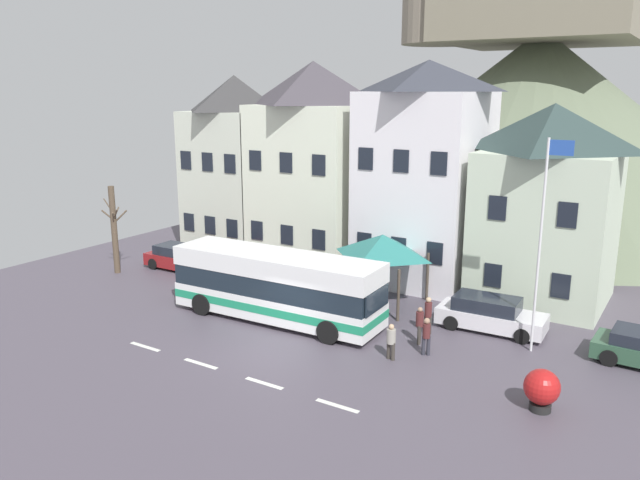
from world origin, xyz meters
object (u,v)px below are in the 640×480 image
object	(u,v)px
bus_shelter	(383,246)
parked_car_00	(490,314)
transit_bus	(277,287)
pedestrian_03	(428,313)
pedestrian_02	(426,335)
parked_car_01	(181,258)
townhouse_03	(547,205)
public_bench	(398,281)
townhouse_02	(425,174)
pedestrian_01	(420,323)
flagpole	(543,234)
bare_tree_00	(114,229)
harbour_buoy	(542,388)
townhouse_01	(313,165)
townhouse_00	(237,165)
pedestrian_00	(391,340)
hilltop_castle	(534,116)

from	to	relation	value
bus_shelter	parked_car_00	size ratio (longest dim) A/B	0.79
transit_bus	pedestrian_03	size ratio (longest dim) A/B	6.11
bus_shelter	pedestrian_03	world-z (taller)	bus_shelter
transit_bus	pedestrian_02	world-z (taller)	transit_bus
bus_shelter	parked_car_01	distance (m)	12.64
townhouse_03	pedestrian_02	world-z (taller)	townhouse_03
parked_car_01	public_bench	bearing A→B (deg)	14.07
townhouse_02	pedestrian_01	distance (m)	10.28
flagpole	bare_tree_00	world-z (taller)	flagpole
bus_shelter	harbour_buoy	world-z (taller)	bus_shelter
public_bench	townhouse_01	bearing A→B (deg)	162.20
townhouse_00	bare_tree_00	bearing A→B (deg)	-107.95
pedestrian_02	flagpole	distance (m)	5.83
pedestrian_00	public_bench	size ratio (longest dim) A/B	0.85
bus_shelter	parked_car_00	bearing A→B (deg)	-5.29
townhouse_03	bare_tree_00	world-z (taller)	townhouse_03
townhouse_01	public_bench	distance (m)	8.70
parked_car_01	flagpole	world-z (taller)	flagpole
townhouse_00	pedestrian_01	world-z (taller)	townhouse_00
public_bench	bare_tree_00	world-z (taller)	bare_tree_00
parked_car_00	pedestrian_03	distance (m)	2.78
pedestrian_03	townhouse_01	bearing A→B (deg)	145.87
townhouse_00	townhouse_02	xyz separation A→B (m)	(12.47, 0.37, 0.31)
pedestrian_01	bare_tree_00	bearing A→B (deg)	179.20
flagpole	pedestrian_01	bearing A→B (deg)	-157.78
bus_shelter	bare_tree_00	bearing A→B (deg)	-167.82
townhouse_01	harbour_buoy	xyz separation A→B (m)	(15.78, -11.01, -5.03)
townhouse_02	bus_shelter	distance (m)	5.63
hilltop_castle	pedestrian_03	size ratio (longest dim) A/B	22.74
townhouse_00	hilltop_castle	world-z (taller)	hilltop_castle
townhouse_02	hilltop_castle	world-z (taller)	hilltop_castle
bus_shelter	parked_car_01	xyz separation A→B (m)	(-12.42, -0.83, -2.22)
harbour_buoy	townhouse_00	bearing A→B (deg)	153.02
public_bench	parked_car_01	bearing A→B (deg)	-164.85
bus_shelter	parked_car_00	distance (m)	5.88
townhouse_02	parked_car_00	world-z (taller)	townhouse_02
public_bench	harbour_buoy	xyz separation A→B (m)	(9.23, -8.91, 0.30)
pedestrian_02	townhouse_03	bearing A→B (deg)	76.94
townhouse_00	public_bench	world-z (taller)	townhouse_00
townhouse_03	transit_bus	distance (m)	13.45
townhouse_00	harbour_buoy	bearing A→B (deg)	-26.98
townhouse_00	transit_bus	distance (m)	13.55
townhouse_01	townhouse_03	bearing A→B (deg)	1.05
pedestrian_01	pedestrian_03	world-z (taller)	pedestrian_03
townhouse_03	pedestrian_03	xyz separation A→B (m)	(-2.92, -7.13, -3.81)
pedestrian_01	harbour_buoy	distance (m)	6.23
pedestrian_03	bare_tree_00	size ratio (longest dim) A/B	0.33
townhouse_03	pedestrian_03	world-z (taller)	townhouse_03
transit_bus	flagpole	world-z (taller)	flagpole
bare_tree_00	pedestrian_00	bearing A→B (deg)	-7.09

